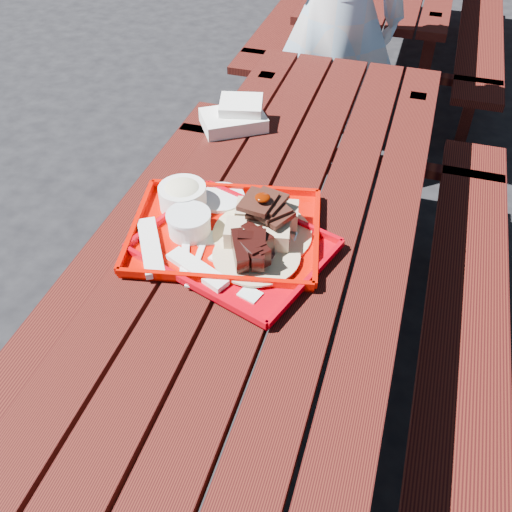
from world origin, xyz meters
name	(u,v)px	position (x,y,z in m)	size (l,w,h in m)	color
ground	(268,395)	(0.00, 0.00, 0.00)	(60.00, 60.00, 0.00)	black
picnic_table_near	(271,288)	(0.00, 0.00, 0.56)	(1.41, 2.40, 0.75)	#46140D
near_tray	(226,219)	(-0.13, 0.00, 0.79)	(0.57, 0.49, 0.16)	#C90A00
far_tray	(230,245)	(-0.09, -0.08, 0.77)	(0.55, 0.49, 0.08)	#B7000D
white_cloth	(236,116)	(-0.29, 0.54, 0.79)	(0.26, 0.25, 0.09)	white
person	(337,15)	(-0.12, 1.45, 0.83)	(0.61, 0.40, 1.67)	#B7DAFB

